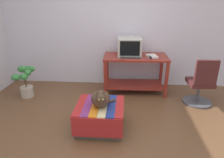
% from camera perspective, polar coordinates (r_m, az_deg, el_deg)
% --- Properties ---
extents(ground_plane, '(14.00, 14.00, 0.00)m').
position_cam_1_polar(ground_plane, '(3.07, -2.70, -15.45)').
color(ground_plane, brown).
extents(back_wall, '(8.00, 0.10, 2.60)m').
position_cam_1_polar(back_wall, '(4.53, 0.11, 14.49)').
color(back_wall, silver).
rests_on(back_wall, ground_plane).
extents(desk, '(1.29, 0.70, 0.77)m').
position_cam_1_polar(desk, '(4.25, 6.42, 3.19)').
color(desk, maroon).
rests_on(desk, ground_plane).
extents(tv_monitor, '(0.47, 0.49, 0.36)m').
position_cam_1_polar(tv_monitor, '(4.19, 4.86, 8.97)').
color(tv_monitor, '#BCB7A8').
rests_on(tv_monitor, desk).
extents(keyboard, '(0.40, 0.16, 0.02)m').
position_cam_1_polar(keyboard, '(4.03, 5.12, 6.06)').
color(keyboard, '#333338').
rests_on(keyboard, desk).
extents(book, '(0.24, 0.30, 0.03)m').
position_cam_1_polar(book, '(4.17, 11.00, 6.30)').
color(book, white).
rests_on(book, desk).
extents(ottoman_with_blanket, '(0.70, 0.70, 0.38)m').
position_cam_1_polar(ottoman_with_blanket, '(3.14, -3.32, -10.30)').
color(ottoman_with_blanket, '#4C4238').
rests_on(ottoman_with_blanket, ground_plane).
extents(cat, '(0.37, 0.38, 0.31)m').
position_cam_1_polar(cat, '(2.94, -3.15, -5.44)').
color(cat, '#473323').
rests_on(cat, ottoman_with_blanket).
extents(potted_plant, '(0.39, 0.34, 0.61)m').
position_cam_1_polar(potted_plant, '(4.39, -22.94, -0.85)').
color(potted_plant, '#B7A893').
rests_on(potted_plant, ground_plane).
extents(office_chair, '(0.52, 0.52, 0.89)m').
position_cam_1_polar(office_chair, '(4.05, 23.46, -1.52)').
color(office_chair, '#4C4C51').
rests_on(office_chair, ground_plane).
extents(stapler, '(0.06, 0.12, 0.04)m').
position_cam_1_polar(stapler, '(4.04, 10.50, 5.96)').
color(stapler, black).
rests_on(stapler, desk).
extents(pen, '(0.03, 0.14, 0.01)m').
position_cam_1_polar(pen, '(4.21, 11.64, 6.24)').
color(pen, black).
rests_on(pen, desk).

